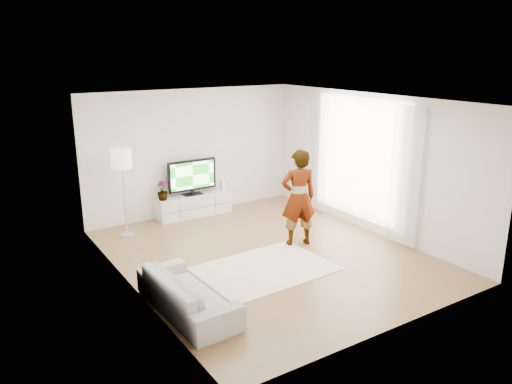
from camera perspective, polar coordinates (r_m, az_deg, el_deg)
floor at (r=9.19m, az=1.25°, el=-7.16°), size 6.00×6.00×0.00m
ceiling at (r=8.49m, az=1.36°, el=10.50°), size 6.00×6.00×0.00m
wall_left at (r=7.67m, az=-14.39°, el=-1.27°), size 0.02×6.00×2.80m
wall_right at (r=10.30m, az=12.93°, el=3.18°), size 0.02×6.00×2.80m
wall_back at (r=11.28m, az=-7.26°, el=4.55°), size 5.00×0.02×2.80m
wall_front at (r=6.58m, az=16.10°, el=-4.29°), size 5.00×0.02×2.80m
window at (r=10.49m, az=11.71°, el=3.76°), size 0.01×2.60×2.50m
curtain_near at (r=9.59m, az=16.72°, el=1.66°), size 0.04×0.70×2.60m
curtain_far at (r=11.40m, az=6.84°, el=4.42°), size 0.04×0.70×2.60m
media_console at (r=11.31m, az=-7.13°, el=-1.49°), size 1.70×0.48×0.48m
television at (r=11.15m, az=-7.31°, el=1.83°), size 1.14×0.22×0.80m
game_console at (r=11.53m, az=-3.87°, el=0.81°), size 0.07×0.18×0.25m
potted_plant at (r=10.91m, az=-10.62°, el=0.16°), size 0.24×0.24×0.42m
rug at (r=8.62m, az=1.06°, el=-8.75°), size 2.27×1.68×0.01m
player at (r=9.39m, az=4.87°, el=-0.65°), size 0.78×0.63×1.85m
sofa at (r=7.29m, az=-7.84°, el=-11.33°), size 0.83×1.95×0.56m
floor_lamp at (r=10.03m, az=-15.11°, el=3.29°), size 0.39×0.39×1.77m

